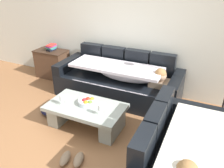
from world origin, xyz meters
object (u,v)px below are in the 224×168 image
side_cabinet (52,64)px  book_stack_on_cabinet (51,47)px  wine_glass_near_right (100,108)px  crumpled_garment (50,109)px  coffee_table (86,113)px  fruit_bowl (88,102)px  pair_of_shoes (72,159)px  wine_glass_near_left (62,98)px  couch_along_wall (120,82)px  couch_near_window (183,159)px

side_cabinet → book_stack_on_cabinet: 0.39m
wine_glass_near_right → crumpled_garment: (-1.10, 0.20, -0.44)m
coffee_table → wine_glass_near_right: (0.32, -0.13, 0.26)m
fruit_bowl → pair_of_shoes: (0.21, -0.80, -0.38)m
coffee_table → fruit_bowl: size_ratio=4.29×
wine_glass_near_right → book_stack_on_cabinet: bearing=143.7°
wine_glass_near_left → coffee_table: bearing=20.7°
fruit_bowl → book_stack_on_cabinet: bearing=142.6°
couch_along_wall → wine_glass_near_right: bearing=-79.9°
couch_along_wall → side_cabinet: (-1.79, 0.23, -0.01)m
couch_near_window → wine_glass_near_right: (-1.23, 0.33, 0.16)m
wine_glass_near_left → book_stack_on_cabinet: book_stack_on_cabinet is taller
couch_along_wall → wine_glass_near_left: 1.31m
wine_glass_near_right → pair_of_shoes: wine_glass_near_right is taller
couch_along_wall → crumpled_garment: couch_along_wall is taller
couch_along_wall → wine_glass_near_left: couch_along_wall is taller
coffee_table → crumpled_garment: 0.81m
book_stack_on_cabinet → crumpled_garment: book_stack_on_cabinet is taller
coffee_table → book_stack_on_cabinet: 2.18m
couch_near_window → coffee_table: bearing=73.6°
side_cabinet → book_stack_on_cabinet: size_ratio=3.11×
coffee_table → book_stack_on_cabinet: size_ratio=5.18×
wine_glass_near_right → pair_of_shoes: (-0.10, -0.62, -0.45)m
side_cabinet → crumpled_garment: bearing=-54.3°
couch_along_wall → book_stack_on_cabinet: bearing=172.6°
coffee_table → book_stack_on_cabinet: bearing=141.4°
wine_glass_near_left → pair_of_shoes: wine_glass_near_left is taller
wine_glass_near_right → fruit_bowl: bearing=150.8°
fruit_bowl → book_stack_on_cabinet: book_stack_on_cabinet is taller
book_stack_on_cabinet → crumpled_garment: (0.88, -1.25, -0.65)m
wine_glass_near_left → book_stack_on_cabinet: bearing=132.2°
fruit_bowl → wine_glass_near_left: 0.40m
side_cabinet → pair_of_shoes: 2.83m
coffee_table → crumpled_garment: (-0.78, 0.07, -0.18)m
couch_near_window → side_cabinet: (-3.23, 1.78, -0.01)m
coffee_table → book_stack_on_cabinet: book_stack_on_cabinet is taller
wine_glass_near_left → book_stack_on_cabinet: 1.98m
couch_near_window → wine_glass_near_right: 1.28m
fruit_bowl → couch_along_wall: bearing=84.8°
couch_along_wall → fruit_bowl: 1.05m
couch_along_wall → wine_glass_near_right: (0.22, -1.22, 0.17)m
coffee_table → fruit_bowl: 0.19m
wine_glass_near_right → crumpled_garment: 1.20m
couch_along_wall → book_stack_on_cabinet: 1.82m
couch_along_wall → couch_near_window: 2.12m
crumpled_garment → side_cabinet: bearing=125.7°
couch_along_wall → coffee_table: 1.10m
couch_along_wall → wine_glass_near_right: 1.25m
book_stack_on_cabinet → wine_glass_near_right: bearing=-36.3°
couch_near_window → side_cabinet: couch_near_window is taller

